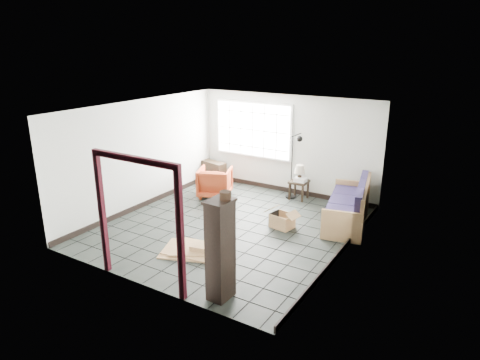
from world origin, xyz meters
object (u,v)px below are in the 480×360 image
Objects in this scene: armchair at (215,181)px; tall_shelf at (220,249)px; futon_sofa at (350,208)px; side_table at (299,184)px.

armchair is 0.51× the size of tall_shelf.
futon_sofa is 1.40× the size of tall_shelf.
armchair is at bearing -154.18° from side_table.
futon_sofa reaches higher than armchair.
tall_shelf is (0.80, -4.76, 0.43)m from side_table.
tall_shelf is (2.76, -3.82, 0.42)m from armchair.
armchair is 1.71× the size of side_table.
futon_sofa is 3.56m from armchair.
armchair is at bearing 170.31° from futon_sofa.
tall_shelf reaches higher than armchair.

